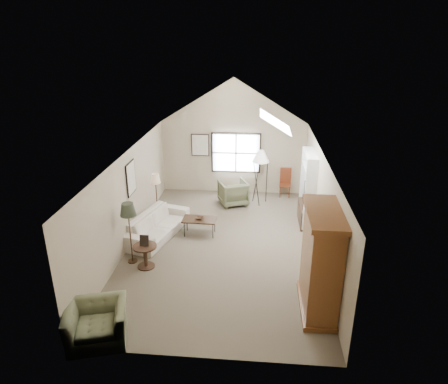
# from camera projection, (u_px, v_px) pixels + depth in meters

# --- Properties ---
(room_shell) EXTENTS (5.01, 8.01, 4.00)m
(room_shell) POSITION_uv_depth(u_px,v_px,m) (223.00, 128.00, 9.54)
(room_shell) COLOR brown
(room_shell) RESTS_ON ground
(window) EXTENTS (1.72, 0.08, 1.42)m
(window) POSITION_uv_depth(u_px,v_px,m) (236.00, 153.00, 13.85)
(window) COLOR black
(window) RESTS_ON room_shell
(skylight) EXTENTS (0.80, 1.20, 0.52)m
(skylight) POSITION_uv_depth(u_px,v_px,m) (276.00, 121.00, 10.26)
(skylight) COLOR white
(skylight) RESTS_ON room_shell
(wall_art) EXTENTS (1.97, 3.71, 0.88)m
(wall_art) POSITION_uv_depth(u_px,v_px,m) (167.00, 161.00, 12.04)
(wall_art) COLOR black
(wall_art) RESTS_ON room_shell
(armoire) EXTENTS (0.60, 1.50, 2.20)m
(armoire) POSITION_uv_depth(u_px,v_px,m) (321.00, 262.00, 7.92)
(armoire) COLOR brown
(armoire) RESTS_ON ground
(tv_alcove) EXTENTS (0.32, 1.30, 2.10)m
(tv_alcove) POSITION_uv_depth(u_px,v_px,m) (308.00, 187.00, 11.59)
(tv_alcove) COLOR white
(tv_alcove) RESTS_ON ground
(media_console) EXTENTS (0.34, 1.18, 0.60)m
(media_console) POSITION_uv_depth(u_px,v_px,m) (305.00, 214.00, 11.91)
(media_console) COLOR #382316
(media_console) RESTS_ON ground
(tv_panel) EXTENTS (0.05, 0.90, 0.55)m
(tv_panel) POSITION_uv_depth(u_px,v_px,m) (306.00, 195.00, 11.68)
(tv_panel) COLOR black
(tv_panel) RESTS_ON media_console
(sofa) EXTENTS (1.49, 2.48, 0.68)m
(sofa) POSITION_uv_depth(u_px,v_px,m) (157.00, 225.00, 11.13)
(sofa) COLOR beige
(sofa) RESTS_ON ground
(armchair_near) EXTENTS (1.31, 1.21, 0.71)m
(armchair_near) POSITION_uv_depth(u_px,v_px,m) (97.00, 323.00, 7.34)
(armchair_near) COLOR #5F6A4A
(armchair_near) RESTS_ON ground
(armchair_far) EXTENTS (1.12, 1.13, 0.80)m
(armchair_far) POSITION_uv_depth(u_px,v_px,m) (233.00, 193.00, 13.22)
(armchair_far) COLOR #6B6E4D
(armchair_far) RESTS_ON ground
(coffee_table) EXTENTS (0.96, 0.55, 0.48)m
(coffee_table) POSITION_uv_depth(u_px,v_px,m) (200.00, 227.00, 11.26)
(coffee_table) COLOR #3B2518
(coffee_table) RESTS_ON ground
(bowl) EXTENTS (0.23, 0.23, 0.06)m
(bowl) POSITION_uv_depth(u_px,v_px,m) (199.00, 218.00, 11.16)
(bowl) COLOR #3C2218
(bowl) RESTS_ON coffee_table
(side_table) EXTENTS (0.71, 0.71, 0.58)m
(side_table) POSITION_uv_depth(u_px,v_px,m) (146.00, 256.00, 9.66)
(side_table) COLOR #362416
(side_table) RESTS_ON ground
(side_chair) EXTENTS (0.41, 0.41, 0.99)m
(side_chair) POSITION_uv_depth(u_px,v_px,m) (285.00, 183.00, 13.82)
(side_chair) COLOR brown
(side_chair) RESTS_ON ground
(tripod_lamp) EXTENTS (0.70, 0.70, 1.87)m
(tripod_lamp) POSITION_uv_depth(u_px,v_px,m) (260.00, 177.00, 13.07)
(tripod_lamp) COLOR white
(tripod_lamp) RESTS_ON ground
(dark_lamp) EXTENTS (0.48, 0.48, 1.62)m
(dark_lamp) POSITION_uv_depth(u_px,v_px,m) (130.00, 233.00, 9.69)
(dark_lamp) COLOR #282D20
(dark_lamp) RESTS_ON ground
(tan_lamp) EXTENTS (0.36, 0.36, 1.45)m
(tan_lamp) POSITION_uv_depth(u_px,v_px,m) (157.00, 196.00, 12.13)
(tan_lamp) COLOR tan
(tan_lamp) RESTS_ON ground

